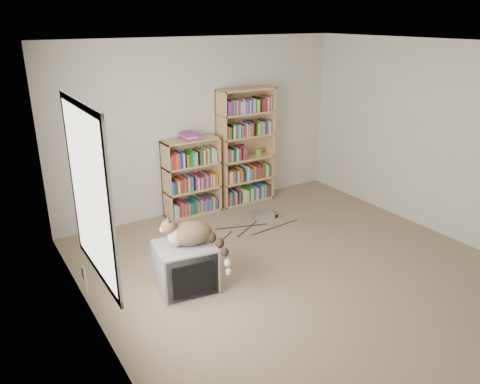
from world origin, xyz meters
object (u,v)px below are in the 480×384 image
dvd_player (262,215)px  bookcase_short (191,180)px  crt_tv (185,267)px  cat (196,237)px  bookcase_tall (245,149)px

dvd_player → bookcase_short: bearing=158.1°
bookcase_short → crt_tv: bearing=-118.5°
crt_tv → cat: (0.10, -0.07, 0.35)m
crt_tv → cat: cat is taller
crt_tv → dvd_player: (1.77, 1.13, -0.22)m
bookcase_tall → bookcase_short: size_ratio=1.56×
crt_tv → bookcase_short: bearing=69.9°
crt_tv → bookcase_short: (0.99, 1.82, 0.26)m
cat → bookcase_tall: bookcase_tall is taller
cat → dvd_player: 2.13m
crt_tv → cat: 0.37m
cat → bookcase_tall: 2.63m
cat → dvd_player: size_ratio=1.94×
bookcase_tall → dvd_player: 1.07m
bookcase_tall → bookcase_short: (-0.93, 0.00, -0.32)m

